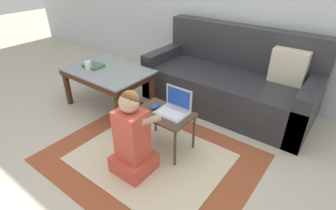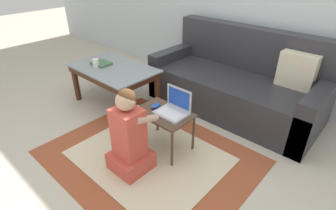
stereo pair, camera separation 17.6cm
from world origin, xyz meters
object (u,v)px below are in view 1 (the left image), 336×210
object	(u,v)px
couch	(230,82)
coffee_table	(107,75)
computer_mouse	(155,106)
book_on_table	(94,66)
laptop	(173,109)
person_seated	(133,139)
cup_on_table	(88,65)
laptop_desk	(164,118)

from	to	relation	value
couch	coffee_table	world-z (taller)	couch
computer_mouse	book_on_table	xyz separation A→B (m)	(-1.09, 0.18, 0.09)
couch	laptop	xyz separation A→B (m)	(-0.04, -1.08, 0.12)
computer_mouse	person_seated	size ratio (longest dim) A/B	0.14
couch	coffee_table	distance (m)	1.45
couch	coffee_table	bearing A→B (deg)	-141.84
couch	coffee_table	size ratio (longest dim) A/B	1.91
computer_mouse	coffee_table	bearing A→B (deg)	166.44
computer_mouse	person_seated	distance (m)	0.44
couch	cup_on_table	world-z (taller)	couch
couch	book_on_table	size ratio (longest dim) A/B	8.44
coffee_table	cup_on_table	xyz separation A→B (m)	(-0.16, -0.12, 0.12)
laptop_desk	laptop	xyz separation A→B (m)	(0.07, 0.05, 0.09)
coffee_table	laptop_desk	size ratio (longest dim) A/B	1.97
laptop	book_on_table	xyz separation A→B (m)	(-1.28, 0.15, 0.07)
laptop_desk	book_on_table	xyz separation A→B (m)	(-1.21, 0.20, 0.16)
person_seated	book_on_table	xyz separation A→B (m)	(-1.20, 0.60, 0.17)
coffee_table	computer_mouse	world-z (taller)	coffee_table
coffee_table	laptop_desk	bearing A→B (deg)	-12.86
computer_mouse	book_on_table	distance (m)	1.11
coffee_table	computer_mouse	bearing A→B (deg)	-13.56
laptop_desk	laptop	world-z (taller)	laptop
computer_mouse	cup_on_table	distance (m)	1.08
laptop_desk	book_on_table	distance (m)	1.24
coffee_table	person_seated	distance (m)	1.20
computer_mouse	laptop_desk	bearing A→B (deg)	-7.42
laptop	book_on_table	size ratio (longest dim) A/B	1.20
laptop_desk	person_seated	bearing A→B (deg)	-91.91
cup_on_table	computer_mouse	bearing A→B (deg)	-5.08
couch	laptop	size ratio (longest dim) A/B	7.03
laptop	person_seated	bearing A→B (deg)	-100.53
laptop_desk	computer_mouse	size ratio (longest dim) A/B	4.82
computer_mouse	laptop	bearing A→B (deg)	9.53
laptop_desk	person_seated	world-z (taller)	person_seated
cup_on_table	book_on_table	bearing A→B (deg)	103.98
cup_on_table	coffee_table	bearing A→B (deg)	37.31
laptop_desk	laptop	distance (m)	0.12
laptop_desk	cup_on_table	size ratio (longest dim) A/B	5.41
couch	person_seated	bearing A→B (deg)	-94.68
laptop	coffee_table	bearing A→B (deg)	170.32
coffee_table	book_on_table	world-z (taller)	book_on_table
laptop	computer_mouse	distance (m)	0.19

